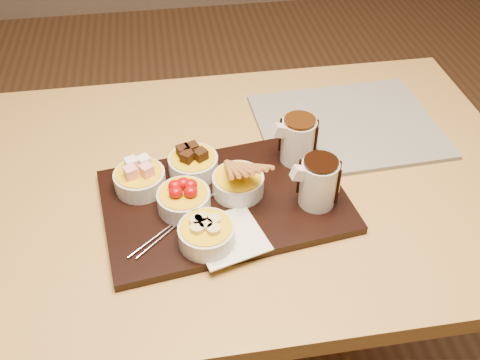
{
  "coord_description": "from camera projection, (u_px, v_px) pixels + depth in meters",
  "views": [
    {
      "loc": [
        -0.13,
        -0.82,
        1.48
      ],
      "look_at": [
        -0.01,
        -0.08,
        0.81
      ],
      "focal_mm": 40.0,
      "sensor_mm": 36.0,
      "label": 1
    }
  ],
  "objects": [
    {
      "name": "newspaper",
      "position": [
        347.0,
        126.0,
        1.23
      ],
      "size": [
        0.41,
        0.34,
        0.01
      ],
      "primitive_type": "cube",
      "rotation": [
        0.0,
        0.0,
        0.04
      ],
      "color": "beige",
      "rests_on": "dining_table"
    },
    {
      "name": "serving_board",
      "position": [
        225.0,
        201.0,
        1.04
      ],
      "size": [
        0.5,
        0.36,
        0.02
      ],
      "primitive_type": "cube",
      "rotation": [
        0.0,
        0.0,
        0.13
      ],
      "color": "black",
      "rests_on": "dining_table"
    },
    {
      "name": "bowl_bananas",
      "position": [
        207.0,
        235.0,
        0.93
      ],
      "size": [
        0.1,
        0.1,
        0.04
      ],
      "primitive_type": "cylinder",
      "color": "beige",
      "rests_on": "serving_board"
    },
    {
      "name": "dining_table",
      "position": [
        240.0,
        209.0,
        1.17
      ],
      "size": [
        1.2,
        0.8,
        0.75
      ],
      "color": "#B58C43",
      "rests_on": "ground"
    },
    {
      "name": "pitcher_milk_chocolate",
      "position": [
        298.0,
        141.0,
        1.08
      ],
      "size": [
        0.08,
        0.08,
        0.1
      ],
      "primitive_type": "cylinder",
      "rotation": [
        0.0,
        0.0,
        0.13
      ],
      "color": "silver",
      "rests_on": "serving_board"
    },
    {
      "name": "bowl_cake",
      "position": [
        193.0,
        165.0,
        1.07
      ],
      "size": [
        0.1,
        0.1,
        0.04
      ],
      "primitive_type": "cylinder",
      "color": "beige",
      "rests_on": "serving_board"
    },
    {
      "name": "pitcher_dark_chocolate",
      "position": [
        318.0,
        183.0,
        0.99
      ],
      "size": [
        0.08,
        0.08,
        0.1
      ],
      "primitive_type": "cylinder",
      "rotation": [
        0.0,
        0.0,
        0.13
      ],
      "color": "silver",
      "rests_on": "serving_board"
    },
    {
      "name": "napkin",
      "position": [
        229.0,
        237.0,
        0.95
      ],
      "size": [
        0.15,
        0.15,
        0.0
      ],
      "primitive_type": "cube",
      "rotation": [
        0.0,
        0.0,
        0.27
      ],
      "color": "white",
      "rests_on": "serving_board"
    },
    {
      "name": "bowl_strawberries",
      "position": [
        184.0,
        201.0,
        1.0
      ],
      "size": [
        0.1,
        0.1,
        0.04
      ],
      "primitive_type": "cylinder",
      "color": "beige",
      "rests_on": "serving_board"
    },
    {
      "name": "bowl_biscotti",
      "position": [
        238.0,
        184.0,
        1.03
      ],
      "size": [
        0.1,
        0.1,
        0.04
      ],
      "primitive_type": "cylinder",
      "color": "beige",
      "rests_on": "serving_board"
    },
    {
      "name": "fondue_skewers",
      "position": [
        182.0,
        217.0,
        0.99
      ],
      "size": [
        0.19,
        0.22,
        0.01
      ],
      "primitive_type": null,
      "rotation": [
        0.0,
        0.0,
        -0.88
      ],
      "color": "silver",
      "rests_on": "serving_board"
    },
    {
      "name": "bowl_marshmallows",
      "position": [
        140.0,
        180.0,
        1.04
      ],
      "size": [
        0.1,
        0.1,
        0.04
      ],
      "primitive_type": "cylinder",
      "color": "beige",
      "rests_on": "serving_board"
    }
  ]
}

